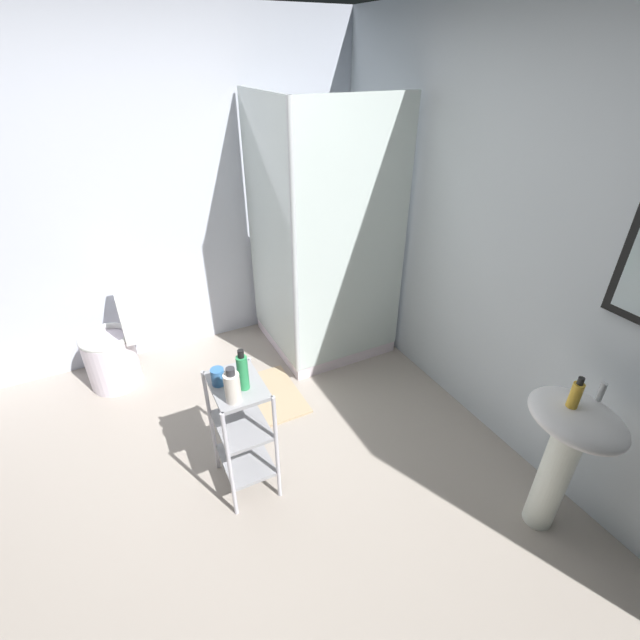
{
  "coord_description": "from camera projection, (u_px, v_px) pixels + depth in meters",
  "views": [
    {
      "loc": [
        1.65,
        -0.23,
        2.2
      ],
      "look_at": [
        -0.4,
        0.81,
        0.81
      ],
      "focal_mm": 24.97,
      "sensor_mm": 36.0,
      "label": 1
    }
  ],
  "objects": [
    {
      "name": "toilet",
      "position": [
        116.0,
        347.0,
        3.32
      ],
      "size": [
        0.37,
        0.49,
        0.76
      ],
      "color": "white",
      "rests_on": "ground_plane"
    },
    {
      "name": "lotion_bottle_white",
      "position": [
        232.0,
        387.0,
        2.13
      ],
      "size": [
        0.08,
        0.08,
        0.2
      ],
      "color": "white",
      "rests_on": "storage_cart"
    },
    {
      "name": "bath_mat",
      "position": [
        271.0,
        395.0,
        3.31
      ],
      "size": [
        0.6,
        0.4,
        0.02
      ],
      "primitive_type": "cube",
      "color": "tan",
      "rests_on": "ground_plane"
    },
    {
      "name": "pedestal_sink",
      "position": [
        566.0,
        444.0,
        2.14
      ],
      "size": [
        0.46,
        0.37,
        0.81
      ],
      "color": "white",
      "rests_on": "ground_plane"
    },
    {
      "name": "wall_back",
      "position": [
        514.0,
        245.0,
        2.55
      ],
      "size": [
        4.2,
        0.14,
        2.5
      ],
      "color": "silver",
      "rests_on": "ground_plane"
    },
    {
      "name": "wall_left",
      "position": [
        131.0,
        204.0,
        3.25
      ],
      "size": [
        0.1,
        4.2,
        2.5
      ],
      "primitive_type": "cube",
      "color": "silver",
      "rests_on": "ground_plane"
    },
    {
      "name": "hand_soap_bottle",
      "position": [
        576.0,
        394.0,
        2.0
      ],
      "size": [
        0.05,
        0.05,
        0.16
      ],
      "color": "gold",
      "rests_on": "pedestal_sink"
    },
    {
      "name": "storage_cart",
      "position": [
        242.0,
        427.0,
        2.44
      ],
      "size": [
        0.38,
        0.28,
        0.74
      ],
      "color": "silver",
      "rests_on": "ground_plane"
    },
    {
      "name": "rinse_cup",
      "position": [
        218.0,
        377.0,
        2.26
      ],
      "size": [
        0.07,
        0.07,
        0.09
      ],
      "primitive_type": "cylinder",
      "color": "#3870B2",
      "rests_on": "storage_cart"
    },
    {
      "name": "ground_plane",
      "position": [
        224.0,
        512.0,
        2.49
      ],
      "size": [
        4.2,
        4.2,
        0.02
      ],
      "primitive_type": "cube",
      "color": "#A69A8E"
    },
    {
      "name": "body_wash_bottle_green",
      "position": [
        243.0,
        372.0,
        2.2
      ],
      "size": [
        0.06,
        0.06,
        0.23
      ],
      "color": "#2F9A57",
      "rests_on": "storage_cart"
    },
    {
      "name": "sink_faucet",
      "position": [
        601.0,
        392.0,
        2.05
      ],
      "size": [
        0.03,
        0.03,
        0.1
      ],
      "primitive_type": "cylinder",
      "color": "silver",
      "rests_on": "pedestal_sink"
    },
    {
      "name": "shower_stall",
      "position": [
        318.0,
        299.0,
        3.64
      ],
      "size": [
        0.92,
        0.92,
        2.0
      ],
      "color": "white",
      "rests_on": "ground_plane"
    }
  ]
}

